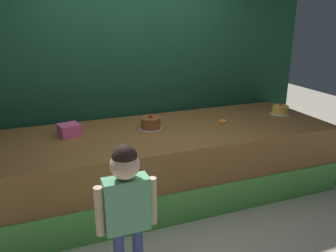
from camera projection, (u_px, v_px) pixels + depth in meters
name	position (u px, v px, depth m)	size (l,w,h in m)	color
ground_plane	(175.00, 224.00, 3.48)	(12.00, 12.00, 0.00)	#BCB29E
stage_platform	(154.00, 164.00, 3.94)	(4.13, 1.34, 0.78)	brown
curtain_backdrop	(133.00, 67.00, 4.31)	(4.82, 0.08, 2.77)	#19472D
child_figure	(126.00, 200.00, 2.45)	(0.46, 0.21, 1.18)	#3F4C8C
pink_box	(69.00, 130.00, 3.67)	(0.21, 0.20, 0.13)	pink
donut	(223.00, 122.00, 4.11)	(0.10, 0.10, 0.03)	orange
cake_center	(151.00, 123.00, 3.88)	(0.26, 0.26, 0.17)	silver
cake_right	(280.00, 110.00, 4.45)	(0.26, 0.26, 0.15)	silver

